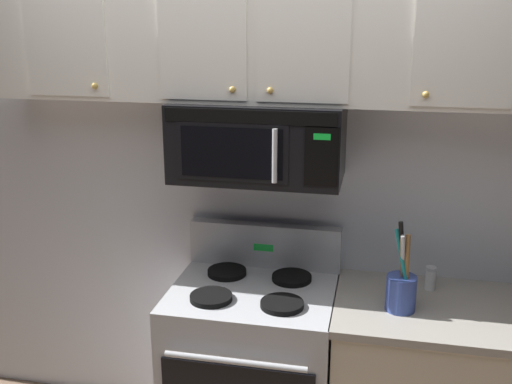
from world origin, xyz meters
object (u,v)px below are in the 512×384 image
stove_range (253,371)px  utensil_crock_blue (401,289)px  salt_shaker (430,278)px  over_range_microwave (258,141)px

stove_range → utensil_crock_blue: utensil_crock_blue is taller
utensil_crock_blue → salt_shaker: 0.28m
over_range_microwave → salt_shaker: size_ratio=6.90×
stove_range → salt_shaker: size_ratio=10.16×
over_range_microwave → salt_shaker: bearing=3.8°
stove_range → salt_shaker: 0.95m
stove_range → over_range_microwave: 1.11m
stove_range → salt_shaker: bearing=12.0°
salt_shaker → stove_range: bearing=-168.0°
stove_range → over_range_microwave: bearing=90.1°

